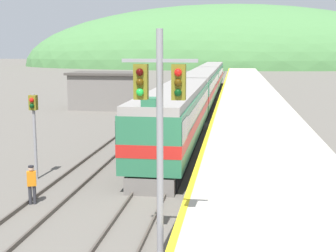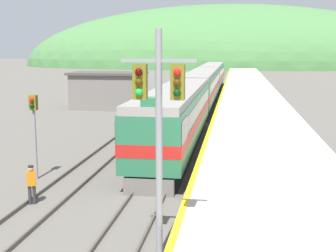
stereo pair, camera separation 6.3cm
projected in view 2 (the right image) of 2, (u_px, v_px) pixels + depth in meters
name	position (u px, v px, depth m)	size (l,w,h in m)	color
track_main	(214.00, 86.00, 77.23)	(1.52, 180.00, 0.16)	#4C443D
track_siding	(190.00, 86.00, 77.80)	(1.52, 180.00, 0.16)	#4C443D
platform	(250.00, 97.00, 56.89)	(7.01, 140.00, 0.89)	#BCB5A5
distant_hills	(226.00, 67.00, 159.25)	(140.77, 63.34, 41.25)	#477A42
station_shed	(108.00, 90.00, 48.69)	(7.69, 4.59, 3.82)	slate
express_train_lead_car	(176.00, 117.00, 28.82)	(2.87, 19.13, 4.23)	black
carriage_second	(202.00, 88.00, 49.82)	(2.86, 21.69, 3.87)	black
carriage_third	(213.00, 75.00, 71.85)	(2.86, 21.69, 3.87)	black
signal_mast_main	(159.00, 112.00, 13.56)	(2.20, 0.42, 6.85)	gray
signal_post_siding	(34.00, 119.00, 22.28)	(0.36, 0.42, 4.15)	gray
track_worker	(31.00, 183.00, 18.97)	(0.42, 0.34, 1.62)	#2D2D33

